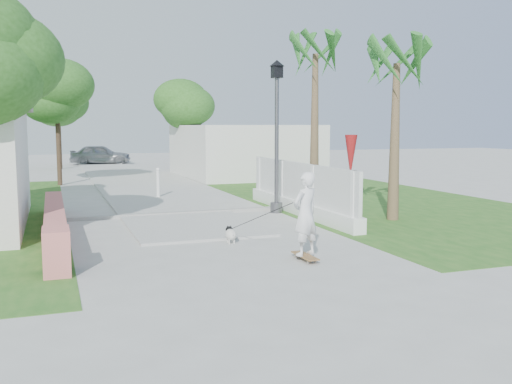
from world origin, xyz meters
name	(u,v)px	position (x,y,z in m)	size (l,w,h in m)	color
ground	(242,262)	(0.00, 0.00, 0.00)	(90.00, 90.00, 0.00)	#B7B7B2
path_strip	(120,175)	(0.00, 20.00, 0.03)	(3.20, 36.00, 0.06)	#B7B7B2
curb	(176,213)	(0.00, 6.00, 0.05)	(6.50, 0.25, 0.10)	#999993
grass_right	(356,197)	(7.00, 8.00, 0.01)	(8.00, 20.00, 0.01)	#265D1D
pink_wall	(55,225)	(-3.30, 3.55, 0.31)	(0.45, 8.20, 0.80)	#D06F6A
lattice_fence	(299,196)	(3.40, 5.00, 0.54)	(0.35, 7.00, 1.50)	white
building_right	(242,150)	(6.00, 18.00, 1.30)	(6.00, 8.00, 2.60)	silver
street_lamp	(277,130)	(2.90, 5.50, 2.43)	(0.44, 0.44, 4.44)	#59595E
bollard	(158,182)	(0.20, 10.00, 0.58)	(0.14, 0.14, 1.09)	white
patio_umbrella	(351,156)	(4.80, 4.50, 1.69)	(0.36, 0.36, 2.30)	#59595E
tree_path_left	(57,96)	(-2.98, 15.98, 3.82)	(3.40, 3.40, 5.23)	#4C3826
tree_path_right	(180,108)	(3.22, 19.98, 3.49)	(3.00, 3.00, 4.79)	#4C3826
tree_path_far	(59,105)	(-2.78, 25.98, 3.82)	(3.20, 3.20, 5.17)	#4C3826
palm_far	(315,64)	(4.60, 6.50, 4.48)	(1.80, 1.80, 5.30)	brown
palm_near	(397,73)	(5.40, 3.20, 3.95)	(1.80, 1.80, 4.70)	brown
skateboarder	(269,217)	(0.75, 0.55, 0.74)	(1.19, 2.64, 1.69)	olive
dog	(231,234)	(0.31, 1.75, 0.20)	(0.27, 0.53, 0.36)	silver
parked_car	(100,154)	(-0.20, 29.43, 0.67)	(1.58, 3.92, 1.34)	#9CA0A4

